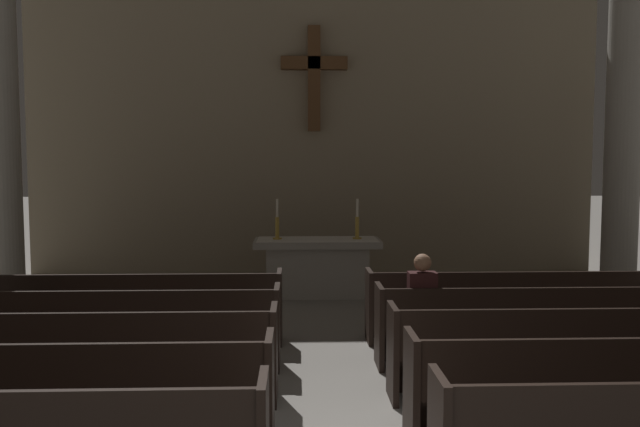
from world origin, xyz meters
name	(u,v)px	position (x,y,z in m)	size (l,w,h in m)	color
pew_left_row_2	(29,395)	(-2.53, 1.01, 0.48)	(3.95, 0.50, 0.95)	black
pew_left_row_3	(73,356)	(-2.53, 2.06, 0.48)	(3.95, 0.50, 0.95)	black
pew_left_row_4	(105,329)	(-2.53, 3.11, 0.48)	(3.95, 0.50, 0.95)	black
pew_left_row_5	(129,308)	(-2.53, 4.16, 0.48)	(3.95, 0.50, 0.95)	black
pew_right_row_3	(587,351)	(2.53, 2.06, 0.48)	(3.95, 0.50, 0.95)	black
pew_right_row_4	(547,325)	(2.53, 3.11, 0.48)	(3.95, 0.50, 0.95)	black
pew_right_row_5	(516,305)	(2.53, 4.16, 0.48)	(3.95, 0.50, 0.95)	black
column_left_second	(0,112)	(-5.35, 7.06, 3.19)	(0.91, 0.91, 6.55)	#9E998E
column_right_second	(624,114)	(5.35, 7.06, 3.19)	(0.91, 0.91, 6.55)	#9E998E
altar	(317,266)	(0.00, 7.12, 0.53)	(2.20, 0.90, 1.01)	#A8A399
candlestick_left	(277,226)	(-0.70, 7.12, 1.24)	(0.16, 0.16, 0.70)	#B79338
candlestick_right	(357,226)	(0.70, 7.12, 1.24)	(0.16, 0.16, 0.70)	#B79338
apse_with_cross	(314,98)	(0.00, 9.41, 3.67)	(11.68, 0.50, 7.33)	gray
lone_worshipper	(421,307)	(1.07, 3.15, 0.69)	(0.32, 0.43, 1.32)	#26262B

